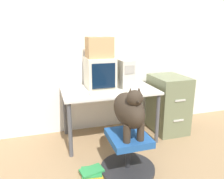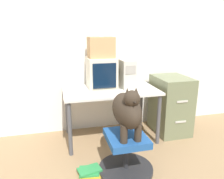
# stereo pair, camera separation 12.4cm
# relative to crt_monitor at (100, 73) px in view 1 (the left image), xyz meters

# --- Properties ---
(ground_plane) EXTENTS (12.00, 12.00, 0.00)m
(ground_plane) POSITION_rel_crt_monitor_xyz_m (0.10, -0.48, -0.92)
(ground_plane) COLOR #937551
(wall_back) EXTENTS (8.00, 0.05, 2.60)m
(wall_back) POSITION_rel_crt_monitor_xyz_m (0.10, 0.30, 0.38)
(wall_back) COLOR silver
(wall_back) RESTS_ON ground_plane
(desk) EXTENTS (1.25, 0.72, 0.71)m
(desk) POSITION_rel_crt_monitor_xyz_m (0.10, -0.12, -0.29)
(desk) COLOR silver
(desk) RESTS_ON ground_plane
(crt_monitor) EXTENTS (0.37, 0.42, 0.41)m
(crt_monitor) POSITION_rel_crt_monitor_xyz_m (0.00, 0.00, 0.00)
(crt_monitor) COLOR beige
(crt_monitor) RESTS_ON desk
(pc_tower) EXTENTS (0.18, 0.47, 0.38)m
(pc_tower) POSITION_rel_crt_monitor_xyz_m (0.33, -0.02, -0.01)
(pc_tower) COLOR beige
(pc_tower) RESTS_ON desk
(keyboard) EXTENTS (0.44, 0.17, 0.03)m
(keyboard) POSITION_rel_crt_monitor_xyz_m (0.01, -0.31, -0.19)
(keyboard) COLOR beige
(keyboard) RESTS_ON desk
(computer_mouse) EXTENTS (0.06, 0.05, 0.03)m
(computer_mouse) POSITION_rel_crt_monitor_xyz_m (0.28, -0.32, -0.19)
(computer_mouse) COLOR beige
(computer_mouse) RESTS_ON desk
(office_chair) EXTENTS (0.59, 0.59, 0.43)m
(office_chair) POSITION_rel_crt_monitor_xyz_m (0.08, -0.89, -0.72)
(office_chair) COLOR #262628
(office_chair) RESTS_ON ground_plane
(dog) EXTENTS (0.26, 0.56, 0.54)m
(dog) POSITION_rel_crt_monitor_xyz_m (0.08, -0.90, -0.21)
(dog) COLOR #33281E
(dog) RESTS_ON office_chair
(filing_cabinet) EXTENTS (0.46, 0.60, 0.83)m
(filing_cabinet) POSITION_rel_crt_monitor_xyz_m (1.01, -0.13, -0.50)
(filing_cabinet) COLOR #6B7251
(filing_cabinet) RESTS_ON ground_plane
(cardboard_box) EXTENTS (0.33, 0.28, 0.27)m
(cardboard_box) POSITION_rel_crt_monitor_xyz_m (0.00, 0.00, 0.34)
(cardboard_box) COLOR tan
(cardboard_box) RESTS_ON crt_monitor
(book_stack_floor) EXTENTS (0.28, 0.22, 0.06)m
(book_stack_floor) POSITION_rel_crt_monitor_xyz_m (-0.31, -0.85, -0.89)
(book_stack_floor) COLOR gold
(book_stack_floor) RESTS_ON ground_plane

